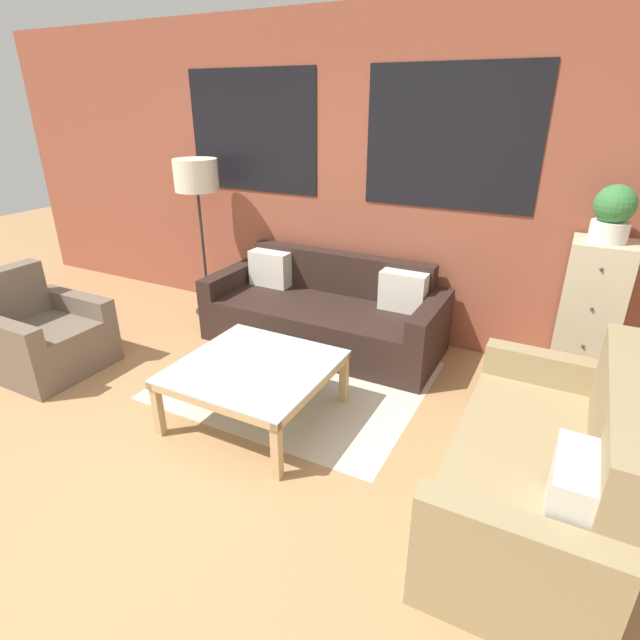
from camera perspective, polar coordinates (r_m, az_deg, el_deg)
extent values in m
plane|color=#AD7F51|center=(3.39, -16.36, -15.25)|extent=(16.00, 16.00, 0.00)
cube|color=brown|center=(4.72, 2.64, 15.57)|extent=(8.40, 0.08, 2.80)
cube|color=black|center=(5.11, -7.85, 20.54)|extent=(1.40, 0.01, 1.10)
cube|color=black|center=(4.32, 14.65, 19.44)|extent=(1.40, 0.01, 1.10)
cube|color=beige|center=(4.08, -2.62, -6.82)|extent=(1.98, 1.65, 0.00)
cube|color=black|center=(4.50, -0.21, -0.84)|extent=(1.82, 0.72, 0.40)
cube|color=black|center=(4.79, 2.25, 3.19)|extent=(1.82, 0.16, 0.78)
cube|color=black|center=(5.02, -9.81, 2.64)|extent=(0.16, 0.88, 0.58)
cube|color=black|center=(4.21, 12.32, -1.92)|extent=(0.16, 0.88, 0.58)
cube|color=beige|center=(4.91, -5.73, 5.85)|extent=(0.40, 0.16, 0.34)
cube|color=beige|center=(4.35, 9.47, 3.23)|extent=(0.40, 0.16, 0.34)
cube|color=#99845B|center=(3.02, 21.06, -16.37)|extent=(0.64, 1.38, 0.42)
cube|color=#99845B|center=(2.89, 29.84, -13.97)|extent=(0.16, 1.38, 0.92)
cube|color=#99845B|center=(3.60, 24.29, -8.01)|extent=(0.80, 0.14, 0.62)
cube|color=#99845B|center=(2.40, 20.68, -25.96)|extent=(0.80, 0.14, 0.62)
cube|color=beige|center=(2.42, 26.62, -17.26)|extent=(0.16, 0.40, 0.34)
cube|color=#6B5B4C|center=(4.67, -28.00, -2.91)|extent=(0.64, 0.51, 0.40)
cube|color=#6B5B4C|center=(4.90, -31.22, 0.46)|extent=(0.16, 0.51, 0.84)
cube|color=#6B5B4C|center=(4.55, -32.04, -3.36)|extent=(0.80, 0.14, 0.56)
cube|color=#6B5B4C|center=(4.86, -25.69, -0.36)|extent=(0.80, 0.14, 0.56)
cube|color=silver|center=(3.45, -7.55, -5.18)|extent=(1.01, 1.01, 0.01)
cube|color=tan|center=(3.15, -12.51, -9.36)|extent=(1.01, 0.05, 0.05)
cube|color=tan|center=(3.82, -3.46, -2.52)|extent=(1.01, 0.05, 0.05)
cube|color=tan|center=(3.74, -13.58, -3.84)|extent=(0.05, 1.01, 0.05)
cube|color=tan|center=(3.25, -0.50, -7.61)|extent=(0.05, 1.01, 0.05)
cube|color=tan|center=(3.53, -18.05, -9.54)|extent=(0.06, 0.05, 0.41)
cube|color=tan|center=(3.03, -4.98, -14.55)|extent=(0.05, 0.05, 0.41)
cube|color=tan|center=(4.13, -9.06, -3.47)|extent=(0.06, 0.06, 0.41)
cube|color=tan|center=(3.70, 2.75, -6.60)|extent=(0.05, 0.06, 0.41)
cylinder|color=#2D2D2D|center=(5.48, -12.54, 1.09)|extent=(0.28, 0.28, 0.02)
cylinder|color=#2D2D2D|center=(5.27, -13.15, 7.45)|extent=(0.03, 0.03, 1.25)
cylinder|color=beige|center=(5.11, -13.99, 15.78)|extent=(0.42, 0.42, 0.30)
cube|color=#C6B793|center=(4.24, 28.30, 0.21)|extent=(0.42, 0.39, 1.17)
sphere|color=#38332D|center=(3.91, 29.48, 5.06)|extent=(0.02, 0.02, 0.02)
sphere|color=#38332D|center=(4.00, 28.64, 1.11)|extent=(0.02, 0.02, 0.02)
sphere|color=#38332D|center=(4.11, 27.84, -2.66)|extent=(0.02, 0.02, 0.02)
sphere|color=#38332D|center=(4.23, 27.09, -6.21)|extent=(0.02, 0.02, 0.02)
cylinder|color=silver|center=(4.05, 30.12, 8.75)|extent=(0.25, 0.25, 0.14)
sphere|color=#387A3D|center=(4.02, 30.67, 11.29)|extent=(0.27, 0.27, 0.27)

